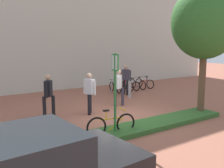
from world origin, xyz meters
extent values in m
plane|color=#9E5B47|center=(0.00, 0.00, 0.00)|extent=(60.00, 60.00, 0.00)
cube|color=beige|center=(0.00, 7.79, 5.00)|extent=(28.00, 1.20, 10.00)
cube|color=#336028|center=(-0.34, -1.71, 0.08)|extent=(7.00, 1.10, 0.16)
cylinder|color=brown|center=(2.84, -1.59, 1.34)|extent=(0.28, 0.28, 2.69)
ellipsoid|color=#2D6628|center=(2.84, -1.59, 3.76)|extent=(2.68, 2.68, 2.94)
cylinder|color=#2D7238|center=(-1.59, -1.71, 1.30)|extent=(0.08, 0.08, 2.61)
cube|color=#198C33|center=(-1.59, -1.71, 2.33)|extent=(0.05, 0.36, 0.52)
cube|color=white|center=(-1.59, -1.71, 2.33)|extent=(0.05, 0.30, 0.44)
torus|color=black|center=(-2.18, -1.54, 0.33)|extent=(0.66, 0.17, 0.66)
torus|color=black|center=(-1.17, -1.71, 0.33)|extent=(0.66, 0.17, 0.66)
cylinder|color=gold|center=(-1.68, -1.63, 0.55)|extent=(0.83, 0.18, 0.04)
cylinder|color=gold|center=(-1.58, -1.64, 0.30)|extent=(0.60, 0.14, 0.44)
cylinder|color=gold|center=(-1.86, -1.60, 0.67)|extent=(0.04, 0.04, 0.28)
cube|color=black|center=(-1.86, -1.60, 0.83)|extent=(0.21, 0.11, 0.05)
cylinder|color=gold|center=(-1.29, -1.69, 0.81)|extent=(0.11, 0.42, 0.04)
cylinder|color=#99999E|center=(2.45, 4.48, 0.40)|extent=(0.06, 0.06, 0.80)
cylinder|color=#99999E|center=(5.58, 4.78, 0.40)|extent=(0.06, 0.06, 0.80)
cylinder|color=#99999E|center=(4.02, 4.63, 0.80)|extent=(3.14, 0.36, 0.06)
torus|color=black|center=(2.70, 4.07, 0.30)|extent=(0.14, 0.61, 0.61)
torus|color=black|center=(2.82, 5.00, 0.30)|extent=(0.14, 0.61, 0.61)
cylinder|color=black|center=(2.76, 4.53, 0.51)|extent=(0.14, 0.77, 0.03)
cylinder|color=black|center=(2.77, 4.62, 0.27)|extent=(0.11, 0.56, 0.40)
cylinder|color=black|center=(2.74, 4.36, 0.62)|extent=(0.03, 0.03, 0.26)
cube|color=black|center=(2.74, 4.36, 0.76)|extent=(0.10, 0.19, 0.05)
cylinder|color=black|center=(2.81, 4.88, 0.75)|extent=(0.39, 0.09, 0.04)
torus|color=black|center=(3.54, 4.11, 0.30)|extent=(0.24, 0.59, 0.61)
torus|color=black|center=(3.24, 5.00, 0.30)|extent=(0.24, 0.59, 0.61)
cylinder|color=red|center=(3.39, 4.56, 0.51)|extent=(0.27, 0.74, 0.03)
cylinder|color=red|center=(3.36, 4.64, 0.27)|extent=(0.21, 0.54, 0.40)
cylinder|color=red|center=(3.44, 4.39, 0.62)|extent=(0.03, 0.03, 0.26)
cube|color=black|center=(3.44, 4.39, 0.76)|extent=(0.13, 0.20, 0.05)
cylinder|color=red|center=(3.28, 4.89, 0.75)|extent=(0.38, 0.16, 0.04)
torus|color=black|center=(4.10, 4.16, 0.30)|extent=(0.16, 0.61, 0.61)
torus|color=black|center=(3.94, 5.08, 0.30)|extent=(0.16, 0.61, 0.61)
cylinder|color=silver|center=(4.02, 4.62, 0.51)|extent=(0.16, 0.76, 0.03)
cylinder|color=silver|center=(4.00, 4.71, 0.27)|extent=(0.13, 0.55, 0.40)
cylinder|color=silver|center=(4.05, 4.45, 0.62)|extent=(0.03, 0.03, 0.26)
cube|color=black|center=(4.05, 4.45, 0.76)|extent=(0.10, 0.19, 0.05)
cylinder|color=silver|center=(3.96, 4.97, 0.75)|extent=(0.39, 0.10, 0.04)
torus|color=black|center=(4.67, 4.20, 0.30)|extent=(0.09, 0.61, 0.61)
torus|color=black|center=(4.62, 5.14, 0.30)|extent=(0.09, 0.61, 0.61)
cylinder|color=silver|center=(4.65, 4.67, 0.51)|extent=(0.07, 0.77, 0.03)
cylinder|color=silver|center=(4.64, 4.76, 0.27)|extent=(0.06, 0.56, 0.40)
cylinder|color=silver|center=(4.65, 4.50, 0.62)|extent=(0.03, 0.03, 0.26)
cube|color=black|center=(4.65, 4.50, 0.76)|extent=(0.08, 0.19, 0.05)
cylinder|color=silver|center=(4.63, 5.03, 0.75)|extent=(0.39, 0.06, 0.04)
torus|color=black|center=(5.37, 4.25, 0.30)|extent=(0.17, 0.61, 0.61)
torus|color=black|center=(5.18, 5.17, 0.30)|extent=(0.17, 0.61, 0.61)
cylinder|color=red|center=(5.28, 4.71, 0.51)|extent=(0.19, 0.76, 0.03)
cylinder|color=red|center=(5.26, 4.80, 0.27)|extent=(0.14, 0.55, 0.40)
cylinder|color=red|center=(5.31, 4.54, 0.62)|extent=(0.03, 0.03, 0.26)
cube|color=black|center=(5.31, 4.54, 0.76)|extent=(0.11, 0.19, 0.05)
cylinder|color=red|center=(5.20, 5.06, 0.75)|extent=(0.39, 0.11, 0.04)
cylinder|color=#ADADB2|center=(2.44, 2.69, 0.45)|extent=(0.16, 0.16, 0.90)
cylinder|color=black|center=(-1.08, 0.88, 0.42)|extent=(0.14, 0.14, 0.85)
cylinder|color=black|center=(-0.88, 1.17, 0.42)|extent=(0.14, 0.14, 0.85)
cube|color=white|center=(-0.98, 1.03, 1.16)|extent=(0.38, 0.46, 0.62)
cylinder|color=white|center=(-0.87, 0.79, 1.13)|extent=(0.09, 0.09, 0.59)
cylinder|color=white|center=(-1.09, 1.26, 1.13)|extent=(0.09, 0.09, 0.59)
sphere|color=tan|center=(-0.98, 1.03, 1.61)|extent=(0.22, 0.22, 0.22)
cylinder|color=#383342|center=(1.06, 1.48, 0.42)|extent=(0.14, 0.14, 0.85)
cylinder|color=#383342|center=(0.70, 1.57, 0.42)|extent=(0.14, 0.14, 0.85)
cube|color=white|center=(0.88, 1.52, 1.16)|extent=(0.45, 0.45, 0.62)
cylinder|color=white|center=(1.06, 1.71, 1.13)|extent=(0.09, 0.09, 0.59)
cylinder|color=white|center=(0.70, 1.34, 1.13)|extent=(0.09, 0.09, 0.59)
sphere|color=tan|center=(0.88, 1.52, 1.61)|extent=(0.22, 0.22, 0.22)
cylinder|color=black|center=(2.81, 3.39, 0.42)|extent=(0.14, 0.14, 0.85)
cylinder|color=black|center=(2.84, 3.74, 0.42)|extent=(0.14, 0.14, 0.85)
cube|color=#383342|center=(2.83, 3.56, 1.16)|extent=(0.46, 0.43, 0.62)
cylinder|color=#383342|center=(3.04, 3.41, 1.13)|extent=(0.09, 0.09, 0.59)
cylinder|color=#383342|center=(2.61, 3.72, 1.13)|extent=(0.09, 0.09, 0.59)
sphere|color=tan|center=(2.83, 3.56, 1.61)|extent=(0.22, 0.22, 0.22)
cylinder|color=black|center=(-2.37, 1.51, 0.42)|extent=(0.14, 0.14, 0.85)
cylinder|color=black|center=(-2.73, 1.54, 0.42)|extent=(0.14, 0.14, 0.85)
cube|color=black|center=(-2.55, 1.53, 1.16)|extent=(0.43, 0.46, 0.62)
cylinder|color=black|center=(-2.40, 1.74, 1.13)|extent=(0.09, 0.09, 0.59)
cylinder|color=black|center=(-2.71, 1.31, 1.13)|extent=(0.09, 0.09, 0.59)
sphere|color=tan|center=(-2.55, 1.53, 1.61)|extent=(0.22, 0.22, 0.22)
cylinder|color=black|center=(-3.90, -3.37, 0.32)|extent=(0.65, 0.26, 0.64)
camera|label=1|loc=(-6.12, -8.20, 2.86)|focal=41.46mm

